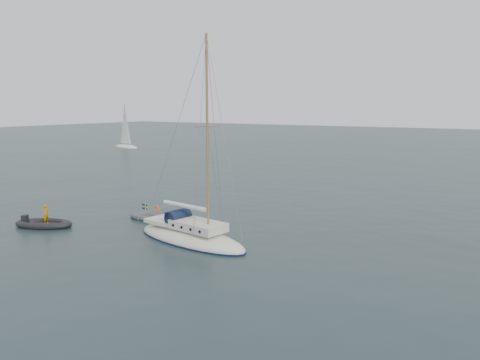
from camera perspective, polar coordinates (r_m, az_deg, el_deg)
The scene contains 5 objects.
ground at distance 26.71m, azimuth 1.03°, elevation -7.92°, with size 300.00×300.00×0.00m, color black.
sailboat at distance 27.24m, azimuth -6.04°, elevation -5.63°, with size 8.48×2.54×12.07m.
dinghy at distance 33.15m, azimuth -11.37°, elevation -4.43°, with size 2.66×1.20×0.38m.
rib at distance 33.06m, azimuth -22.82°, elevation -4.89°, with size 3.84×1.75×1.50m.
distant_yacht_a at distance 89.63m, azimuth -13.82°, elevation 6.21°, with size 6.54×3.49×8.67m.
Camera 1 is at (13.01, -21.97, 7.82)m, focal length 35.00 mm.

